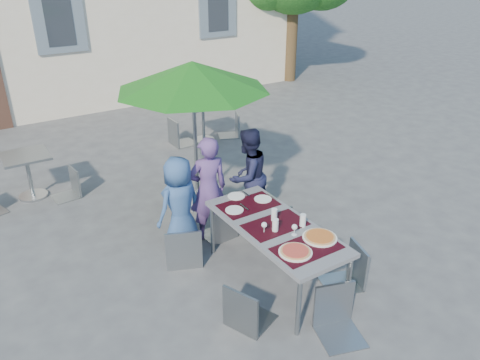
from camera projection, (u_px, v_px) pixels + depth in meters
ground at (249, 287)px, 5.48m from camera, size 90.00×90.00×0.00m
dining_table at (275, 229)px, 5.32m from camera, size 0.80×1.85×0.76m
pizza_near_left at (295, 252)px, 4.79m from camera, size 0.35×0.35×0.03m
pizza_near_right at (320, 237)px, 5.04m from camera, size 0.38×0.38×0.03m
glassware at (283, 221)px, 5.21m from camera, size 0.51×0.43×0.15m
place_settings at (245, 201)px, 5.77m from camera, size 0.71×0.51×0.01m
child_0 at (180, 205)px, 5.92m from camera, size 0.71×0.55×1.30m
child_1 at (208, 189)px, 6.15m from camera, size 0.58×0.43×1.45m
child_2 at (248, 176)px, 6.57m from camera, size 0.76×0.56×1.39m
chair_0 at (182, 224)px, 5.62m from camera, size 0.59×0.59×1.01m
chair_1 at (221, 203)px, 6.18m from camera, size 0.44×0.44×0.93m
chair_2 at (277, 201)px, 6.33m from camera, size 0.48×0.49×0.85m
chair_3 at (246, 283)px, 4.66m from camera, size 0.56×0.55×0.96m
chair_4 at (353, 244)px, 5.30m from camera, size 0.53×0.53×0.95m
chair_5 at (341, 286)px, 4.60m from camera, size 0.55×0.55×0.98m
patio_umbrella at (193, 78)px, 6.42m from camera, size 2.18×2.18×2.20m
cafe_table_0 at (28, 169)px, 7.28m from camera, size 0.68×0.68×0.73m
bg_chair_r_0 at (66, 167)px, 7.31m from camera, size 0.43×0.42×0.87m
cafe_table_1 at (203, 114)px, 9.45m from camera, size 0.76×0.76×0.81m
bg_chair_l_1 at (177, 116)px, 9.24m from camera, size 0.47×0.46×1.04m
bg_chair_r_1 at (233, 111)px, 9.75m from camera, size 0.54×0.54×0.93m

